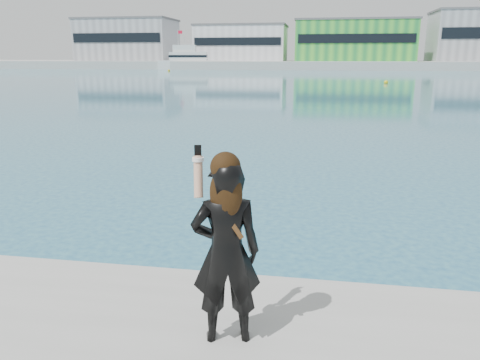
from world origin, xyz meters
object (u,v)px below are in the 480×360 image
(buoy_near, at_px, (386,84))
(woman, at_px, (226,247))
(motor_yacht, at_px, (190,61))
(buoy_far, at_px, (169,71))

(buoy_near, bearing_deg, woman, -98.54)
(buoy_near, bearing_deg, motor_yacht, 125.33)
(motor_yacht, relative_size, buoy_near, 34.40)
(woman, bearing_deg, motor_yacht, -88.44)
(buoy_near, relative_size, woman, 0.29)
(motor_yacht, xyz_separation_m, buoy_far, (-0.99, -14.43, -2.19))
(buoy_far, bearing_deg, woman, -71.63)
(motor_yacht, distance_m, woman, 117.72)
(buoy_near, bearing_deg, buoy_far, 134.21)
(motor_yacht, height_order, woman, motor_yacht)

